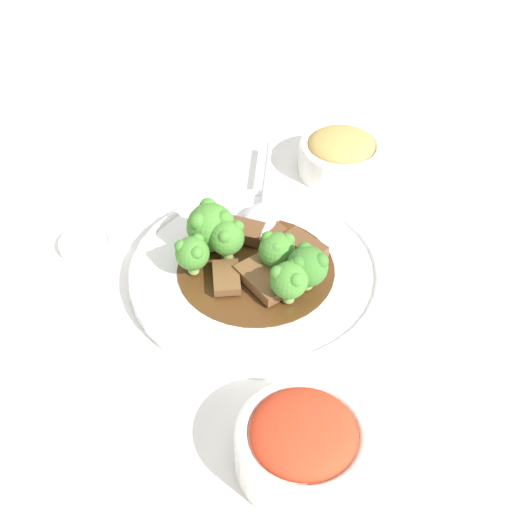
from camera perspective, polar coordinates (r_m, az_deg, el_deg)
ground_plane at (r=0.81m, az=0.00°, el=-1.77°), size 4.00×4.00×0.00m
main_plate at (r=0.80m, az=0.00°, el=-1.25°), size 0.29×0.29×0.02m
beef_strip_0 at (r=0.81m, az=3.89°, el=0.80°), size 0.06×0.05×0.01m
beef_strip_1 at (r=0.77m, az=0.58°, el=-1.89°), size 0.07×0.06×0.01m
beef_strip_2 at (r=0.78m, az=-2.38°, el=-1.72°), size 0.05×0.06×0.01m
beef_strip_3 at (r=0.83m, az=-1.06°, el=2.04°), size 0.05×0.03×0.01m
beef_strip_4 at (r=0.83m, az=1.56°, el=1.69°), size 0.06×0.05×0.01m
broccoli_floret_0 at (r=0.80m, az=-3.65°, el=2.44°), size 0.05×0.05×0.06m
broccoli_floret_1 at (r=0.78m, az=-2.32°, el=1.56°), size 0.04×0.04×0.05m
broccoli_floret_2 at (r=0.77m, az=-5.12°, el=0.25°), size 0.04×0.04×0.05m
broccoli_floret_3 at (r=0.75m, az=4.14°, el=-0.78°), size 0.04×0.04×0.05m
broccoli_floret_4 at (r=0.78m, az=1.69°, el=0.51°), size 0.04×0.04×0.04m
broccoli_floret_5 at (r=0.74m, az=2.66°, el=-1.91°), size 0.04×0.04×0.05m
serving_spoon at (r=0.86m, az=0.46°, el=3.50°), size 0.07×0.20×0.01m
side_bowl_kimchi at (r=0.64m, az=3.76°, el=-14.71°), size 0.12×0.12×0.06m
side_bowl_appetizer at (r=0.96m, az=6.81°, el=8.13°), size 0.11×0.11×0.06m
sauce_dish at (r=0.86m, az=-13.46°, el=0.96°), size 0.06×0.06×0.01m
paper_napkin at (r=0.87m, az=-15.38°, el=0.25°), size 0.14×0.12×0.01m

